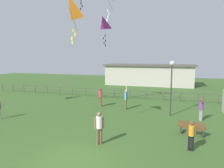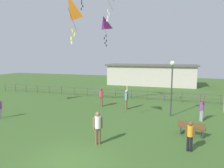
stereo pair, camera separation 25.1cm
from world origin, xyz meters
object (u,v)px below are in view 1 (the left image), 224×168
object	(u,v)px
person_0	(100,96)
kite_2	(69,8)
person_2	(99,126)
person_5	(126,98)
lamppost	(172,76)
person_1	(191,134)
person_4	(201,108)
park_bench	(192,128)
kite_6	(103,24)

from	to	relation	value
person_0	kite_2	bearing A→B (deg)	-83.70
person_2	person_5	distance (m)	7.45
lamppost	person_1	world-z (taller)	lamppost
person_4	kite_2	distance (m)	11.09
park_bench	kite_2	distance (m)	9.76
person_0	person_5	xyz separation A→B (m)	(2.48, -0.27, 0.02)
kite_2	person_4	bearing A→B (deg)	33.61
person_4	kite_2	xyz separation A→B (m)	(-7.62, -5.06, 6.26)
person_1	kite_6	bearing A→B (deg)	133.54
person_1	person_4	world-z (taller)	person_4
person_0	person_2	world-z (taller)	person_2
person_4	person_0	bearing A→B (deg)	167.74
person_1	kite_2	xyz separation A→B (m)	(-6.58, 0.17, 6.37)
person_1	kite_2	distance (m)	9.16
park_bench	person_2	distance (m)	5.50
person_0	kite_2	world-z (taller)	kite_2
person_5	person_4	bearing A→B (deg)	-14.69
person_4	person_5	world-z (taller)	person_5
park_bench	person_1	world-z (taller)	person_1
kite_6	person_1	bearing A→B (deg)	-46.46
person_2	person_5	world-z (taller)	person_5
person_0	person_1	distance (m)	10.18
park_bench	person_2	bearing A→B (deg)	-149.87
kite_2	kite_6	xyz separation A→B (m)	(-0.74, 7.53, 0.31)
lamppost	person_0	world-z (taller)	lamppost
kite_2	person_2	bearing A→B (deg)	-22.07
person_2	kite_2	bearing A→B (deg)	157.93
person_2	kite_2	world-z (taller)	kite_2
lamppost	kite_6	bearing A→B (deg)	163.24
person_0	person_4	size ratio (longest dim) A/B	0.91
park_bench	person_4	distance (m)	3.29
park_bench	kite_2	bearing A→B (deg)	-164.18
person_4	kite_2	bearing A→B (deg)	-146.39
person_5	kite_6	distance (m)	7.02
person_5	kite_2	size ratio (longest dim) A/B	0.78
lamppost	person_4	distance (m)	3.09
person_4	person_5	xyz separation A→B (m)	(-5.90, 1.55, 0.07)
person_5	person_2	bearing A→B (deg)	-87.51
person_2	kite_2	distance (m)	6.60
person_0	person_5	world-z (taller)	person_5
person_5	kite_6	size ratio (longest dim) A/B	0.78
person_5	kite_2	bearing A→B (deg)	-104.57
person_1	kite_2	size ratio (longest dim) A/B	0.57
lamppost	person_5	world-z (taller)	lamppost
lamppost	park_bench	distance (m)	4.76
person_1	person_5	world-z (taller)	person_5
person_1	person_5	xyz separation A→B (m)	(-4.86, 6.78, 0.17)
person_0	kite_6	bearing A→B (deg)	87.75
person_4	kite_6	xyz separation A→B (m)	(-8.36, 2.46, 6.58)
lamppost	person_1	size ratio (longest dim) A/B	2.87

